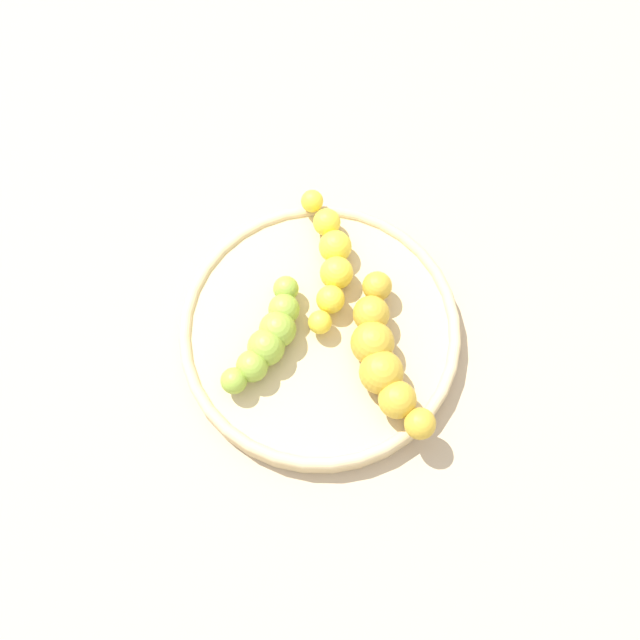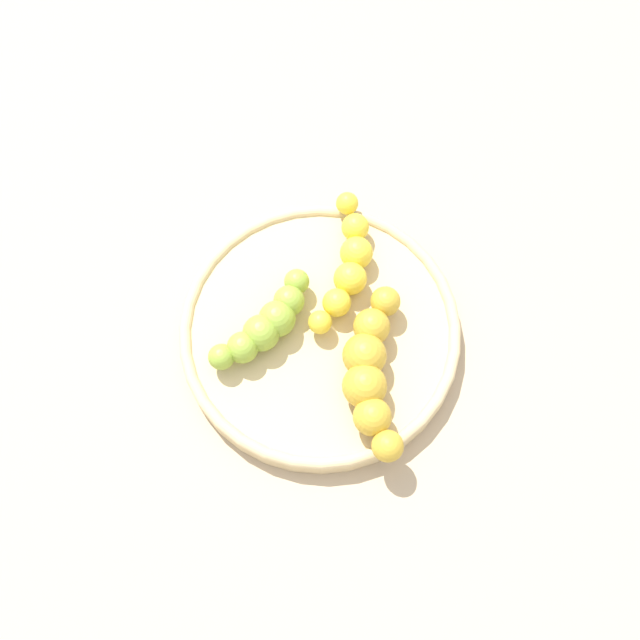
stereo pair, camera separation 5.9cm
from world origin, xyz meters
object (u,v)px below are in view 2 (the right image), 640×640
(banana_spotted, at_px, (371,371))
(banana_yellow, at_px, (347,264))
(banana_green, at_px, (267,324))
(fruit_bowl, at_px, (320,331))

(banana_spotted, height_order, banana_yellow, banana_spotted)
(banana_green, bearing_deg, banana_spotted, 16.10)
(banana_spotted, bearing_deg, banana_yellow, -78.83)
(banana_green, height_order, banana_yellow, banana_green)
(fruit_bowl, distance_m, banana_yellow, 0.06)
(banana_green, relative_size, banana_spotted, 0.66)
(fruit_bowl, xyz_separation_m, banana_green, (0.04, -0.01, 0.02))
(fruit_bowl, relative_size, banana_spotted, 1.66)
(fruit_bowl, distance_m, banana_green, 0.05)
(banana_spotted, xyz_separation_m, banana_yellow, (-0.00, -0.10, -0.00))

